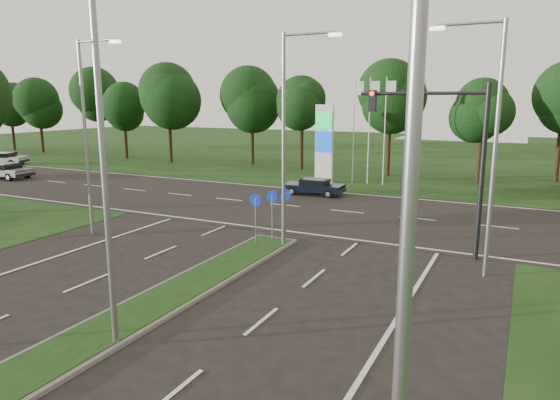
% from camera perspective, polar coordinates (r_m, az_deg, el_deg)
% --- Properties ---
extents(verge_far, '(160.00, 50.00, 0.02)m').
position_cam_1_polar(verge_far, '(59.08, 16.53, 4.73)').
color(verge_far, black).
rests_on(verge_far, ground).
extents(cross_road, '(160.00, 12.00, 0.02)m').
position_cam_1_polar(cross_road, '(29.37, 5.83, -1.16)').
color(cross_road, black).
rests_on(cross_road, ground).
extents(median_kerb, '(2.00, 26.00, 0.12)m').
position_cam_1_polar(median_kerb, '(13.66, -26.87, -17.31)').
color(median_kerb, slate).
rests_on(median_kerb, ground).
extents(streetlight_median_near, '(2.53, 0.22, 9.00)m').
position_cam_1_polar(streetlight_median_near, '(12.70, -18.96, 5.06)').
color(streetlight_median_near, gray).
rests_on(streetlight_median_near, ground).
extents(streetlight_median_far, '(2.53, 0.22, 9.00)m').
position_cam_1_polar(streetlight_median_far, '(20.95, 0.91, 7.91)').
color(streetlight_median_far, gray).
rests_on(streetlight_median_far, ground).
extents(streetlight_left_far, '(2.53, 0.22, 9.00)m').
position_cam_1_polar(streetlight_left_far, '(24.93, -21.10, 7.71)').
color(streetlight_left_far, gray).
rests_on(streetlight_left_far, ground).
extents(streetlight_right_far, '(2.53, 0.22, 9.00)m').
position_cam_1_polar(streetlight_right_far, '(18.96, 22.86, 6.67)').
color(streetlight_right_far, gray).
rests_on(streetlight_right_far, ground).
extents(streetlight_right_near, '(2.53, 0.22, 9.00)m').
position_cam_1_polar(streetlight_right_near, '(5.18, 12.27, -2.95)').
color(streetlight_right_near, gray).
rests_on(streetlight_right_near, ground).
extents(traffic_signal, '(5.10, 0.42, 7.00)m').
position_cam_1_polar(traffic_signal, '(21.14, 18.77, 6.19)').
color(traffic_signal, black).
rests_on(traffic_signal, ground).
extents(median_signs, '(1.16, 1.76, 2.38)m').
position_cam_1_polar(median_signs, '(22.21, -1.00, -0.66)').
color(median_signs, gray).
rests_on(median_signs, ground).
extents(gas_pylon, '(5.80, 1.26, 8.00)m').
position_cam_1_polar(gas_pylon, '(38.61, 5.40, 6.64)').
color(gas_pylon, silver).
rests_on(gas_pylon, ground).
extents(treeline_far, '(6.00, 6.00, 9.90)m').
position_cam_1_polar(treeline_far, '(43.95, 13.64, 11.69)').
color(treeline_far, black).
rests_on(treeline_far, ground).
extents(navy_sedan, '(4.10, 1.85, 1.11)m').
position_cam_1_polar(navy_sedan, '(33.90, 3.89, 1.58)').
color(navy_sedan, black).
rests_on(navy_sedan, ground).
extents(far_car_a, '(4.61, 2.28, 1.29)m').
position_cam_1_polar(far_car_a, '(46.60, -28.93, 2.98)').
color(far_car_a, '#999999').
rests_on(far_car_a, ground).
extents(far_car_b, '(4.69, 3.37, 1.24)m').
position_cam_1_polar(far_car_b, '(56.67, -29.11, 4.18)').
color(far_car_b, silver).
rests_on(far_car_b, ground).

